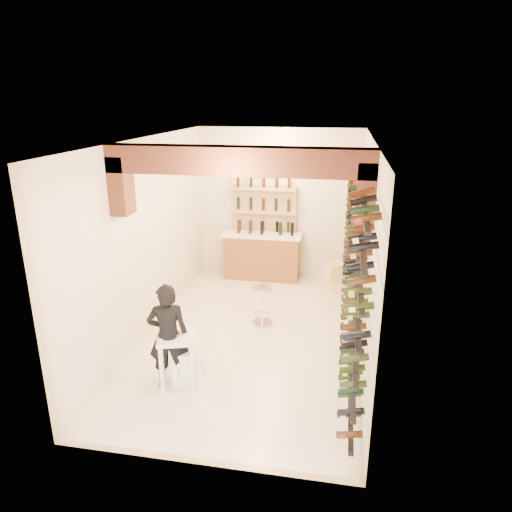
{
  "coord_description": "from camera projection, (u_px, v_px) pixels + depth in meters",
  "views": [
    {
      "loc": [
        1.34,
        -6.95,
        3.79
      ],
      "look_at": [
        0.0,
        0.3,
        1.3
      ],
      "focal_mm": 33.09,
      "sensor_mm": 36.0,
      "label": 1
    }
  ],
  "objects": [
    {
      "name": "crate_lower",
      "position": [
        340.0,
        284.0,
        9.68
      ],
      "size": [
        0.58,
        0.49,
        0.3
      ],
      "primitive_type": "cube",
      "rotation": [
        0.0,
        0.0,
        -0.34
      ],
      "color": "#E1C77B",
      "rests_on": "ground"
    },
    {
      "name": "crate_upper",
      "position": [
        341.0,
        270.0,
        9.58
      ],
      "size": [
        0.63,
        0.53,
        0.31
      ],
      "primitive_type": "cube",
      "rotation": [
        0.0,
        0.0,
        0.35
      ],
      "color": "#E1C77B",
      "rests_on": "crate_lower"
    },
    {
      "name": "room_shell",
      "position": [
        249.0,
        207.0,
        6.95
      ],
      "size": [
        3.52,
        6.02,
        3.21
      ],
      "color": "silver",
      "rests_on": "ground"
    },
    {
      "name": "tasting_table",
      "position": [
        177.0,
        344.0,
        6.41
      ],
      "size": [
        0.64,
        0.64,
        0.9
      ],
      "rotation": [
        0.0,
        0.0,
        0.29
      ],
      "color": "white",
      "rests_on": "ground"
    },
    {
      "name": "wine_rack",
      "position": [
        351.0,
        253.0,
        7.16
      ],
      "size": [
        0.32,
        5.7,
        2.56
      ],
      "color": "black",
      "rests_on": "ground"
    },
    {
      "name": "person",
      "position": [
        168.0,
        336.0,
        6.32
      ],
      "size": [
        0.63,
        0.5,
        1.5
      ],
      "primitive_type": "imported",
      "rotation": [
        0.0,
        0.0,
        3.43
      ],
      "color": "black",
      "rests_on": "ground"
    },
    {
      "name": "back_counter",
      "position": [
        262.0,
        255.0,
        10.27
      ],
      "size": [
        1.7,
        0.62,
        1.29
      ],
      "color": "brown",
      "rests_on": "ground"
    },
    {
      "name": "chrome_barstool",
      "position": [
        263.0,
        303.0,
        8.19
      ],
      "size": [
        0.36,
        0.36,
        0.69
      ],
      "rotation": [
        0.0,
        0.0,
        -0.32
      ],
      "color": "silver",
      "rests_on": "ground"
    },
    {
      "name": "ground",
      "position": [
        253.0,
        335.0,
        7.92
      ],
      "size": [
        6.0,
        6.0,
        0.0
      ],
      "primitive_type": "plane",
      "color": "#F0E8CF",
      "rests_on": "ground"
    },
    {
      "name": "white_stool",
      "position": [
        188.0,
        365.0,
        6.57
      ],
      "size": [
        0.48,
        0.48,
        0.5
      ],
      "primitive_type": "cube",
      "rotation": [
        0.0,
        0.0,
        0.23
      ],
      "color": "white",
      "rests_on": "ground"
    },
    {
      "name": "back_shelving",
      "position": [
        264.0,
        224.0,
        10.29
      ],
      "size": [
        1.4,
        0.31,
        2.73
      ],
      "color": "tan",
      "rests_on": "ground"
    }
  ]
}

